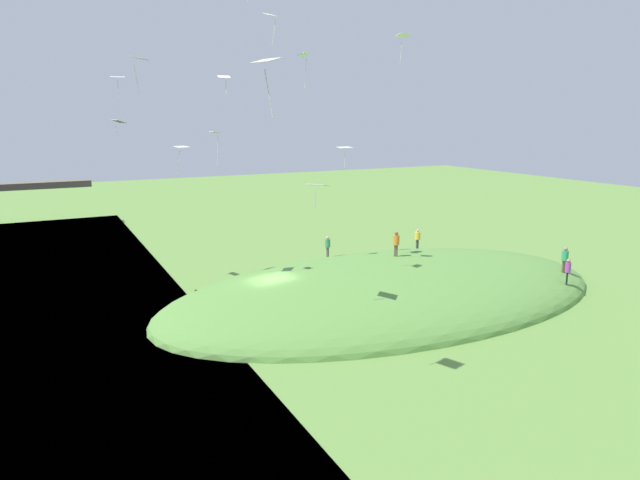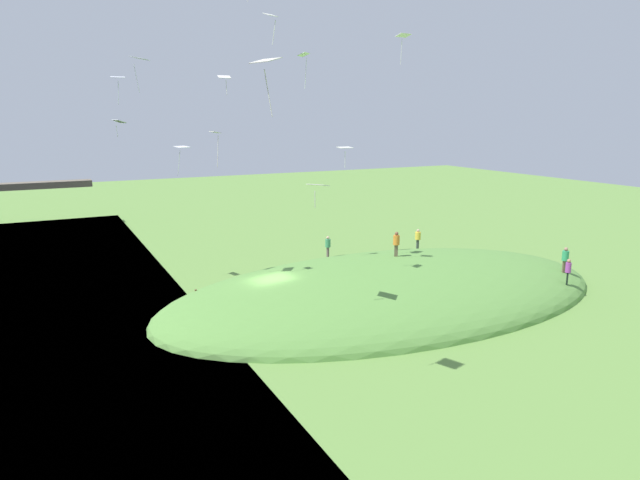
# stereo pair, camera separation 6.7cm
# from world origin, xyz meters

# --- Properties ---
(ground_plane) EXTENTS (160.00, 160.00, 0.00)m
(ground_plane) POSITION_xyz_m (0.00, 0.00, 0.00)
(ground_plane) COLOR #5F893E
(grass_hill) EXTENTS (31.89, 17.10, 4.41)m
(grass_hill) POSITION_xyz_m (7.98, -1.72, 0.00)
(grass_hill) COLOR #578A3D
(grass_hill) RESTS_ON ground_plane
(person_walking_path) EXTENTS (0.62, 0.62, 1.77)m
(person_walking_path) POSITION_xyz_m (9.57, 0.17, 3.25)
(person_walking_path) COLOR brown
(person_walking_path) RESTS_ON grass_hill
(person_watching_kites) EXTENTS (0.42, 0.42, 1.63)m
(person_watching_kites) POSITION_xyz_m (6.79, 5.22, 2.30)
(person_watching_kites) COLOR #5C4B4A
(person_watching_kites) RESTS_ON grass_hill
(person_near_shore) EXTENTS (0.57, 0.57, 1.81)m
(person_near_shore) POSITION_xyz_m (19.83, -5.56, 2.23)
(person_near_shore) COLOR brown
(person_near_shore) RESTS_ON grass_hill
(person_on_hilltop) EXTENTS (0.54, 0.54, 1.59)m
(person_on_hilltop) POSITION_xyz_m (14.27, 3.93, 2.39)
(person_on_hilltop) COLOR #313A35
(person_on_hilltop) RESTS_ON grass_hill
(person_with_child) EXTENTS (0.50, 0.50, 1.74)m
(person_with_child) POSITION_xyz_m (18.06, -7.29, 2.04)
(person_with_child) COLOR black
(person_with_child) RESTS_ON grass_hill
(kite_0) EXTENTS (1.19, 1.25, 1.21)m
(kite_0) POSITION_xyz_m (0.44, -5.74, 8.27)
(kite_0) COLOR silver
(kite_1) EXTENTS (0.89, 1.09, 1.16)m
(kite_1) POSITION_xyz_m (-7.17, 9.01, 11.42)
(kite_1) COLOR white
(kite_3) EXTENTS (0.98, 0.75, 1.82)m
(kite_3) POSITION_xyz_m (-7.19, 7.85, 14.16)
(kite_3) COLOR silver
(kite_4) EXTENTS (1.07, 0.79, 2.09)m
(kite_4) POSITION_xyz_m (11.67, 3.09, 17.31)
(kite_4) COLOR white
(kite_5) EXTENTS (0.59, 0.78, 2.12)m
(kite_5) POSITION_xyz_m (-2.82, 1.20, 10.66)
(kite_5) COLOR silver
(kite_6) EXTENTS (1.09, 0.97, 1.86)m
(kite_6) POSITION_xyz_m (-4.16, 4.24, 9.79)
(kite_6) COLOR white
(kite_8) EXTENTS (0.98, 0.94, 2.21)m
(kite_8) POSITION_xyz_m (3.32, 1.94, 15.43)
(kite_8) COLOR white
(kite_9) EXTENTS (1.08, 0.78, 1.49)m
(kite_9) POSITION_xyz_m (7.48, 3.93, 9.56)
(kite_9) COLOR silver
(kite_10) EXTENTS (0.84, 0.60, 1.25)m
(kite_10) POSITION_xyz_m (-0.99, 4.92, 14.23)
(kite_10) COLOR silver
(kite_11) EXTENTS (1.07, 1.28, 2.18)m
(kite_11) POSITION_xyz_m (-4.32, -10.84, 13.69)
(kite_11) COLOR silver
(kite_12) EXTENTS (1.29, 1.41, 1.97)m
(kite_12) POSITION_xyz_m (-6.70, 2.31, 14.87)
(kite_12) COLOR white
(kite_14) EXTENTS (0.86, 0.74, 1.59)m
(kite_14) POSITION_xyz_m (-0.38, -1.74, 16.98)
(kite_14) COLOR white
(mooring_post) EXTENTS (0.14, 0.14, 1.05)m
(mooring_post) POSITION_xyz_m (-4.18, 2.36, 0.52)
(mooring_post) COLOR brown
(mooring_post) RESTS_ON ground_plane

